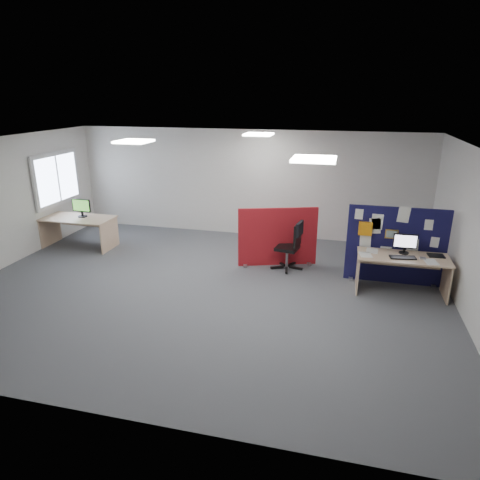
% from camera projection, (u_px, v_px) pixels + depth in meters
% --- Properties ---
extents(floor, '(9.00, 9.00, 0.00)m').
position_uv_depth(floor, '(205.00, 289.00, 8.15)').
color(floor, '#4C4F54').
rests_on(floor, ground).
extents(ceiling, '(9.00, 7.00, 0.02)m').
position_uv_depth(ceiling, '(200.00, 145.00, 7.27)').
color(ceiling, white).
rests_on(ceiling, wall_back).
extents(wall_back, '(9.00, 0.02, 2.70)m').
position_uv_depth(wall_back, '(247.00, 183.00, 10.92)').
color(wall_back, silver).
rests_on(wall_back, floor).
extents(wall_front, '(9.00, 0.02, 2.70)m').
position_uv_depth(wall_front, '(96.00, 312.00, 4.50)').
color(wall_front, silver).
rests_on(wall_front, floor).
extents(wall_right, '(0.02, 7.00, 2.70)m').
position_uv_depth(wall_right, '(476.00, 241.00, 6.68)').
color(wall_right, silver).
rests_on(wall_right, floor).
extents(window, '(0.06, 1.70, 1.30)m').
position_uv_depth(window, '(57.00, 179.00, 10.49)').
color(window, white).
rests_on(window, wall_left).
extents(ceiling_lights, '(4.10, 4.10, 0.04)m').
position_uv_depth(ceiling_lights, '(230.00, 143.00, 7.82)').
color(ceiling_lights, white).
rests_on(ceiling_lights, ceiling).
extents(navy_divider, '(1.84, 0.30, 1.54)m').
position_uv_depth(navy_divider, '(394.00, 245.00, 8.20)').
color(navy_divider, '#110F39').
rests_on(navy_divider, floor).
extents(main_desk, '(1.61, 0.72, 0.73)m').
position_uv_depth(main_desk, '(402.00, 265.00, 7.85)').
color(main_desk, '#D6AB89').
rests_on(main_desk, floor).
extents(monitor_main, '(0.42, 0.18, 0.37)m').
position_uv_depth(monitor_main, '(405.00, 243.00, 7.83)').
color(monitor_main, black).
rests_on(monitor_main, main_desk).
extents(keyboard, '(0.47, 0.24, 0.02)m').
position_uv_depth(keyboard, '(403.00, 257.00, 7.67)').
color(keyboard, black).
rests_on(keyboard, main_desk).
extents(mouse, '(0.10, 0.06, 0.03)m').
position_uv_depth(mouse, '(423.00, 258.00, 7.62)').
color(mouse, gray).
rests_on(mouse, main_desk).
extents(paper_tray, '(0.30, 0.24, 0.01)m').
position_uv_depth(paper_tray, '(436.00, 256.00, 7.77)').
color(paper_tray, black).
rests_on(paper_tray, main_desk).
extents(red_divider, '(1.62, 0.58, 1.27)m').
position_uv_depth(red_divider, '(278.00, 237.00, 9.11)').
color(red_divider, '#AA1624').
rests_on(red_divider, floor).
extents(second_desk, '(1.68, 0.84, 0.73)m').
position_uv_depth(second_desk, '(79.00, 224.00, 10.26)').
color(second_desk, '#D6AB89').
rests_on(second_desk, floor).
extents(monitor_second, '(0.48, 0.22, 0.43)m').
position_uv_depth(monitor_second, '(81.00, 207.00, 10.17)').
color(monitor_second, black).
rests_on(monitor_second, second_desk).
extents(office_chair, '(0.68, 0.68, 1.03)m').
position_uv_depth(office_chair, '(292.00, 243.00, 8.88)').
color(office_chair, black).
rests_on(office_chair, floor).
extents(desk_papers, '(1.36, 0.65, 0.00)m').
position_uv_depth(desk_papers, '(389.00, 256.00, 7.79)').
color(desk_papers, white).
rests_on(desk_papers, main_desk).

